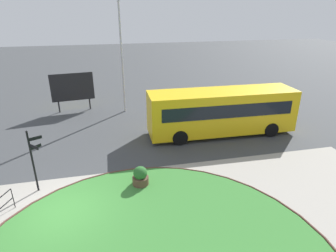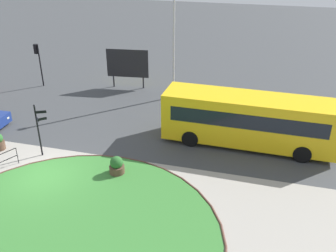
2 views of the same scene
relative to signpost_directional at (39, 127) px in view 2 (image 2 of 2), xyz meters
The scene contains 10 objects.
ground 2.95m from the signpost_directional, 58.18° to the right, with size 120.00×120.00×0.00m, color #3D3F42.
sidewalk_paving 4.18m from the signpost_directional, 71.07° to the right, with size 32.00×8.81×0.02m, color #9E998E.
grass_island 7.61m from the signpost_directional, 52.02° to the right, with size 13.18×13.18×0.10m, color #387A33.
grass_kerb_ring 7.61m from the signpost_directional, 52.02° to the right, with size 13.49×13.49×0.11m, color brown.
signpost_directional is the anchor object (origin of this frame).
bus_yellow 11.98m from the signpost_directional, 21.53° to the left, with size 10.04×2.76×3.08m.
traffic_light_near 11.94m from the signpost_directional, 122.06° to the left, with size 0.49×0.29×3.53m.
lamppost_tall 12.02m from the signpost_directional, 64.46° to the left, with size 0.32×0.32×8.87m.
billboard_left 11.65m from the signpost_directional, 85.62° to the left, with size 3.43×0.56×3.23m.
planter_near_signpost 5.07m from the signpost_directional, ahead, with size 0.80×0.80×1.06m.
Camera 2 is at (10.63, -14.26, 11.33)m, focal length 40.52 mm.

